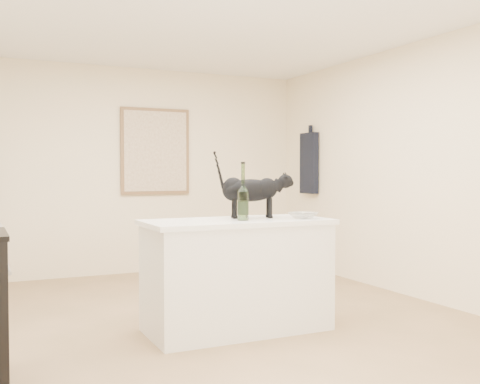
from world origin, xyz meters
name	(u,v)px	position (x,y,z in m)	size (l,w,h in m)	color
floor	(216,325)	(0.00, 0.00, 0.00)	(5.50, 5.50, 0.00)	#A37D56
ceiling	(216,12)	(0.00, 0.00, 2.60)	(5.50, 5.50, 0.00)	white
wall_back	(132,171)	(0.00, 2.75, 1.30)	(4.50, 4.50, 0.00)	beige
wall_right	(424,170)	(2.25, 0.00, 1.30)	(5.50, 5.50, 0.00)	beige
island_base	(237,277)	(0.10, -0.20, 0.43)	(1.44, 0.67, 0.86)	white
island_top	(237,222)	(0.10, -0.20, 0.88)	(1.50, 0.70, 0.04)	white
artwork_frame	(155,151)	(0.30, 2.72, 1.55)	(0.90, 0.03, 1.10)	brown
artwork_canvas	(156,151)	(0.30, 2.70, 1.55)	(0.82, 0.00, 1.02)	beige
hanging_garment	(309,163)	(2.19, 2.05, 1.40)	(0.08, 0.34, 0.80)	black
black_cat	(251,193)	(0.27, -0.11, 1.11)	(0.59, 0.18, 0.41)	black
wine_bottle	(243,195)	(0.11, -0.29, 1.10)	(0.09, 0.09, 0.41)	#315B24
glass_bowl	(303,215)	(0.62, -0.36, 0.93)	(0.22, 0.22, 0.05)	white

